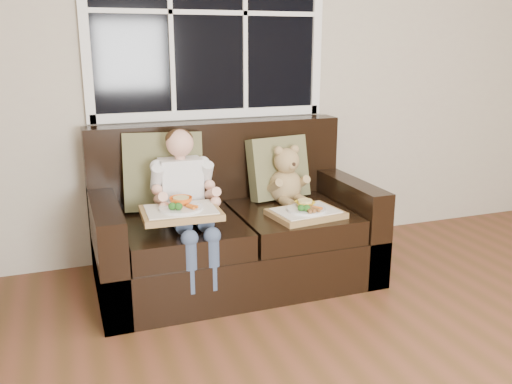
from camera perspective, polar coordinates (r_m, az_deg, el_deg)
name	(u,v)px	position (r m, az deg, el deg)	size (l,w,h in m)	color
window_back	(208,12)	(3.71, -5.08, 18.31)	(1.62, 0.04, 1.37)	black
loveseat	(232,230)	(3.45, -2.55, -4.05)	(1.70, 0.92, 0.96)	black
pillow_left	(164,172)	(3.40, -9.69, 2.12)	(0.51, 0.31, 0.49)	olive
pillow_right	(278,168)	(3.62, 2.36, 2.56)	(0.43, 0.25, 0.42)	olive
child	(185,190)	(3.17, -7.51, 0.16)	(0.36, 0.59, 0.81)	silver
teddy_bear	(286,179)	(3.53, 3.21, 1.39)	(0.24, 0.30, 0.39)	#9E8653
tray_left	(181,211)	(2.99, -7.92, -1.94)	(0.44, 0.34, 0.10)	olive
tray_right	(306,212)	(3.27, 5.26, -2.11)	(0.45, 0.36, 0.09)	olive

